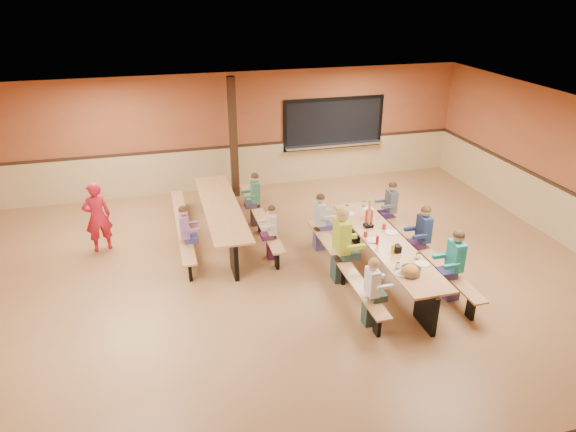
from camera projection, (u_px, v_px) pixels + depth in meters
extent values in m
plane|color=brown|center=(288.00, 284.00, 9.38)|extent=(12.00, 12.00, 0.00)
cube|color=#994F2C|center=(237.00, 132.00, 13.12)|extent=(12.00, 0.04, 3.00)
cube|color=white|center=(288.00, 123.00, 8.11)|extent=(12.00, 10.00, 0.04)
cube|color=black|center=(334.00, 123.00, 13.68)|extent=(2.60, 0.06, 1.20)
cube|color=silver|center=(334.00, 145.00, 13.85)|extent=(2.70, 0.28, 0.06)
cube|color=black|center=(233.00, 139.00, 12.55)|extent=(0.18, 0.18, 3.00)
cube|color=#B77B49|center=(386.00, 242.00, 9.31)|extent=(0.75, 3.60, 0.04)
cube|color=black|center=(426.00, 308.00, 8.11)|extent=(0.08, 0.60, 0.70)
cube|color=black|center=(354.00, 225.00, 10.82)|extent=(0.08, 0.60, 0.70)
cube|color=#B77B49|center=(343.00, 262.00, 9.24)|extent=(0.26, 3.60, 0.04)
cube|color=black|center=(342.00, 273.00, 9.33)|extent=(0.06, 0.18, 0.41)
cube|color=#B77B49|center=(426.00, 251.00, 9.62)|extent=(0.26, 3.60, 0.04)
cube|color=black|center=(424.00, 261.00, 9.72)|extent=(0.06, 0.18, 0.41)
cube|color=#B77B49|center=(221.00, 207.00, 10.76)|extent=(0.75, 3.60, 0.04)
cube|color=black|center=(234.00, 257.00, 9.56)|extent=(0.08, 0.60, 0.70)
cube|color=black|center=(213.00, 195.00, 12.28)|extent=(0.08, 0.60, 0.70)
cube|color=#B77B49|center=(182.00, 223.00, 10.69)|extent=(0.26, 3.60, 0.04)
cube|color=black|center=(183.00, 233.00, 10.79)|extent=(0.06, 0.18, 0.41)
cube|color=#B77B49|center=(260.00, 215.00, 11.08)|extent=(0.26, 3.60, 0.04)
cube|color=black|center=(260.00, 224.00, 11.17)|extent=(0.06, 0.18, 0.41)
imported|color=red|center=(97.00, 217.00, 10.26)|extent=(0.62, 0.49, 1.48)
cylinder|color=#B12417|center=(369.00, 216.00, 10.05)|extent=(0.16, 0.16, 0.22)
cube|color=black|center=(397.00, 249.00, 8.92)|extent=(0.10, 0.14, 0.13)
cylinder|color=yellow|center=(393.00, 249.00, 8.87)|extent=(0.06, 0.06, 0.17)
cylinder|color=#B2140F|center=(377.00, 240.00, 9.17)|extent=(0.06, 0.06, 0.17)
cube|color=black|center=(368.00, 225.00, 9.84)|extent=(0.16, 0.16, 0.06)
cube|color=#B77B49|center=(369.00, 212.00, 9.72)|extent=(0.02, 0.09, 0.50)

